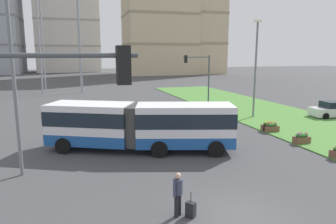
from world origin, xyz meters
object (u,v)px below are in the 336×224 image
(articulated_bus, at_px, (140,125))
(apartment_tower_westcentre, at_px, (67,10))
(streetlight_left, at_px, (14,78))
(rolling_suitcase, at_px, (191,209))
(pedestrian_crossing, at_px, (178,191))
(flower_planter_3, at_px, (272,127))
(traffic_light_far_right, at_px, (201,73))
(traffic_light_near_left, at_px, (36,148))
(flower_planter_4, at_px, (269,126))
(car_white_van, at_px, (333,110))
(flower_planter_2, at_px, (302,138))
(apartment_tower_centre, at_px, (159,2))
(streetlight_median, at_px, (256,65))

(articulated_bus, bearing_deg, apartment_tower_westcentre, 92.64)
(streetlight_left, bearing_deg, rolling_suitcase, -43.64)
(streetlight_left, bearing_deg, pedestrian_crossing, -44.72)
(flower_planter_3, distance_m, traffic_light_far_right, 11.82)
(streetlight_left, bearing_deg, traffic_light_far_right, 42.78)
(traffic_light_near_left, height_order, apartment_tower_westcentre, apartment_tower_westcentre)
(flower_planter_4, xyz_separation_m, apartment_tower_westcentre, (-15.52, 98.98, 21.29))
(car_white_van, distance_m, rolling_suitcase, 24.41)
(flower_planter_2, relative_size, traffic_light_far_right, 0.18)
(articulated_bus, relative_size, flower_planter_4, 10.76)
(pedestrian_crossing, bearing_deg, car_white_van, 32.87)
(traffic_light_far_right, bearing_deg, pedestrian_crossing, -115.07)
(streetlight_left, bearing_deg, flower_planter_4, 13.52)
(flower_planter_4, bearing_deg, flower_planter_3, -90.00)
(flower_planter_3, height_order, apartment_tower_centre, apartment_tower_centre)
(apartment_tower_centre, bearing_deg, traffic_light_far_right, -101.55)
(flower_planter_2, height_order, flower_planter_4, same)
(car_white_van, relative_size, apartment_tower_centre, 0.10)
(flower_planter_4, bearing_deg, streetlight_median, 70.02)
(articulated_bus, xyz_separation_m, flower_planter_3, (10.88, 1.47, -1.23))
(flower_planter_4, height_order, apartment_tower_centre, apartment_tower_centre)
(car_white_van, height_order, flower_planter_3, car_white_van)
(articulated_bus, height_order, flower_planter_4, articulated_bus)
(car_white_van, distance_m, flower_planter_4, 9.90)
(flower_planter_2, height_order, apartment_tower_centre, apartment_tower_centre)
(traffic_light_near_left, xyz_separation_m, apartment_tower_centre, (27.17, 88.32, 17.64))
(flower_planter_4, xyz_separation_m, streetlight_left, (-17.55, -4.22, 4.54))
(flower_planter_3, distance_m, streetlight_left, 18.53)
(flower_planter_2, xyz_separation_m, apartment_tower_westcentre, (-15.52, 102.78, 21.29))
(articulated_bus, xyz_separation_m, streetlight_left, (-6.68, -2.35, 3.31))
(flower_planter_3, bearing_deg, streetlight_median, 71.35)
(streetlight_median, height_order, apartment_tower_westcentre, apartment_tower_westcentre)
(flower_planter_4, relative_size, traffic_light_near_left, 0.18)
(apartment_tower_westcentre, bearing_deg, flower_planter_4, -81.09)
(traffic_light_far_right, bearing_deg, traffic_light_near_left, -119.65)
(streetlight_median, bearing_deg, apartment_tower_centre, 82.01)
(traffic_light_far_right, distance_m, apartment_tower_westcentre, 91.08)
(pedestrian_crossing, distance_m, streetlight_median, 20.86)
(car_white_van, bearing_deg, flower_planter_4, -162.59)
(rolling_suitcase, relative_size, traffic_light_near_left, 0.16)
(streetlight_left, relative_size, apartment_tower_centre, 0.21)
(flower_planter_4, bearing_deg, articulated_bus, -170.22)
(flower_planter_3, relative_size, streetlight_left, 0.12)
(streetlight_median, distance_m, apartment_tower_centre, 71.52)
(traffic_light_near_left, xyz_separation_m, streetlight_left, (-1.95, 10.03, 0.74))
(flower_planter_3, distance_m, streetlight_median, 7.53)
(car_white_van, distance_m, traffic_light_near_left, 30.58)
(rolling_suitcase, distance_m, flower_planter_3, 14.90)
(traffic_light_near_left, relative_size, traffic_light_far_right, 1.04)
(flower_planter_2, distance_m, traffic_light_near_left, 19.16)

